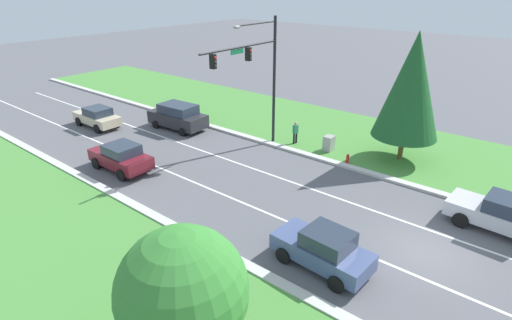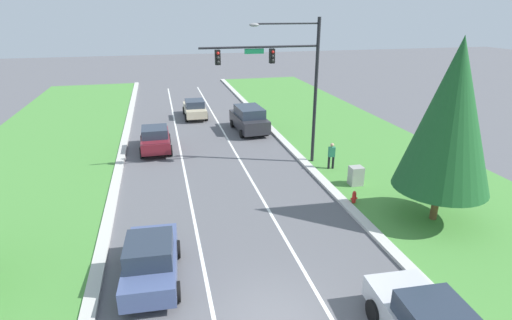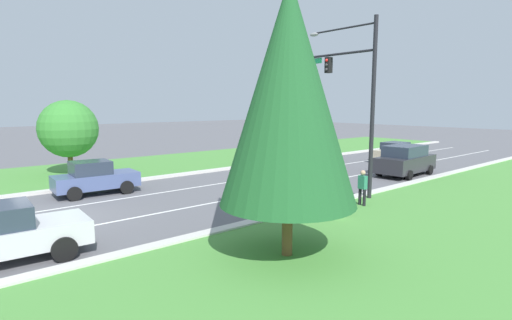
{
  "view_description": "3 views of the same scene",
  "coord_description": "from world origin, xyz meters",
  "px_view_note": "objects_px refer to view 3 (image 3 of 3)",
  "views": [
    {
      "loc": [
        -15.66,
        -3.14,
        10.83
      ],
      "look_at": [
        1.64,
        10.76,
        0.75
      ],
      "focal_mm": 28.0,
      "sensor_mm": 36.0,
      "label": 1
    },
    {
      "loc": [
        -2.86,
        -9.35,
        9.12
      ],
      "look_at": [
        1.97,
        10.49,
        1.37
      ],
      "focal_mm": 28.0,
      "sensor_mm": 36.0,
      "label": 2
    },
    {
      "loc": [
        17.13,
        -3.77,
        4.6
      ],
      "look_at": [
        0.72,
        10.21,
        1.61
      ],
      "focal_mm": 28.0,
      "sensor_mm": 36.0,
      "label": 3
    }
  ],
  "objects_px": {
    "traffic_signal_mast": "(342,83)",
    "oak_near_left_tree": "(68,129)",
    "slate_blue_sedan": "(95,178)",
    "pedestrian": "(362,187)",
    "charcoal_suv": "(405,160)",
    "burgundy_sedan": "(293,155)",
    "conifer_near_right_tree": "(289,94)",
    "fire_hydrant": "(279,214)",
    "champagne_sedan": "(396,152)",
    "utility_cabinet": "(333,205)"
  },
  "relations": [
    {
      "from": "slate_blue_sedan",
      "to": "pedestrian",
      "type": "distance_m",
      "value": 13.37
    },
    {
      "from": "charcoal_suv",
      "to": "conifer_near_right_tree",
      "type": "bearing_deg",
      "value": -75.62
    },
    {
      "from": "slate_blue_sedan",
      "to": "oak_near_left_tree",
      "type": "xyz_separation_m",
      "value": [
        -6.69,
        0.7,
        2.18
      ]
    },
    {
      "from": "charcoal_suv",
      "to": "oak_near_left_tree",
      "type": "bearing_deg",
      "value": -133.64
    },
    {
      "from": "fire_hydrant",
      "to": "utility_cabinet",
      "type": "bearing_deg",
      "value": 61.36
    },
    {
      "from": "pedestrian",
      "to": "conifer_near_right_tree",
      "type": "distance_m",
      "value": 8.19
    },
    {
      "from": "conifer_near_right_tree",
      "to": "oak_near_left_tree",
      "type": "distance_m",
      "value": 19.34
    },
    {
      "from": "utility_cabinet",
      "to": "fire_hydrant",
      "type": "height_order",
      "value": "utility_cabinet"
    },
    {
      "from": "slate_blue_sedan",
      "to": "fire_hydrant",
      "type": "relative_size",
      "value": 6.0
    },
    {
      "from": "traffic_signal_mast",
      "to": "utility_cabinet",
      "type": "bearing_deg",
      "value": -54.83
    },
    {
      "from": "traffic_signal_mast",
      "to": "charcoal_suv",
      "type": "height_order",
      "value": "traffic_signal_mast"
    },
    {
      "from": "charcoal_suv",
      "to": "champagne_sedan",
      "type": "relative_size",
      "value": 1.12
    },
    {
      "from": "slate_blue_sedan",
      "to": "traffic_signal_mast",
      "type": "bearing_deg",
      "value": 54.23
    },
    {
      "from": "utility_cabinet",
      "to": "oak_near_left_tree",
      "type": "height_order",
      "value": "oak_near_left_tree"
    },
    {
      "from": "slate_blue_sedan",
      "to": "utility_cabinet",
      "type": "relative_size",
      "value": 3.76
    },
    {
      "from": "slate_blue_sedan",
      "to": "fire_hydrant",
      "type": "distance_m",
      "value": 10.48
    },
    {
      "from": "traffic_signal_mast",
      "to": "pedestrian",
      "type": "height_order",
      "value": "traffic_signal_mast"
    },
    {
      "from": "pedestrian",
      "to": "utility_cabinet",
      "type": "bearing_deg",
      "value": 105.4
    },
    {
      "from": "charcoal_suv",
      "to": "conifer_near_right_tree",
      "type": "distance_m",
      "value": 17.15
    },
    {
      "from": "charcoal_suv",
      "to": "oak_near_left_tree",
      "type": "height_order",
      "value": "oak_near_left_tree"
    },
    {
      "from": "charcoal_suv",
      "to": "burgundy_sedan",
      "type": "relative_size",
      "value": 1.14
    },
    {
      "from": "slate_blue_sedan",
      "to": "oak_near_left_tree",
      "type": "relative_size",
      "value": 0.86
    },
    {
      "from": "traffic_signal_mast",
      "to": "utility_cabinet",
      "type": "distance_m",
      "value": 7.11
    },
    {
      "from": "champagne_sedan",
      "to": "conifer_near_right_tree",
      "type": "relative_size",
      "value": 0.54
    },
    {
      "from": "utility_cabinet",
      "to": "pedestrian",
      "type": "height_order",
      "value": "pedestrian"
    },
    {
      "from": "burgundy_sedan",
      "to": "utility_cabinet",
      "type": "height_order",
      "value": "burgundy_sedan"
    },
    {
      "from": "charcoal_suv",
      "to": "oak_near_left_tree",
      "type": "relative_size",
      "value": 1.0
    },
    {
      "from": "champagne_sedan",
      "to": "conifer_near_right_tree",
      "type": "xyz_separation_m",
      "value": [
        8.83,
        -21.26,
        4.1
      ]
    },
    {
      "from": "utility_cabinet",
      "to": "conifer_near_right_tree",
      "type": "bearing_deg",
      "value": -68.31
    },
    {
      "from": "slate_blue_sedan",
      "to": "fire_hydrant",
      "type": "bearing_deg",
      "value": 24.82
    },
    {
      "from": "traffic_signal_mast",
      "to": "champagne_sedan",
      "type": "xyz_separation_m",
      "value": [
        -4.28,
        12.92,
        -4.89
      ]
    },
    {
      "from": "champagne_sedan",
      "to": "oak_near_left_tree",
      "type": "height_order",
      "value": "oak_near_left_tree"
    },
    {
      "from": "charcoal_suv",
      "to": "slate_blue_sedan",
      "type": "bearing_deg",
      "value": -116.58
    },
    {
      "from": "utility_cabinet",
      "to": "fire_hydrant",
      "type": "xyz_separation_m",
      "value": [
        -1.08,
        -1.98,
        -0.22
      ]
    },
    {
      "from": "utility_cabinet",
      "to": "pedestrian",
      "type": "bearing_deg",
      "value": 97.96
    },
    {
      "from": "slate_blue_sedan",
      "to": "burgundy_sedan",
      "type": "distance_m",
      "value": 14.36
    },
    {
      "from": "traffic_signal_mast",
      "to": "pedestrian",
      "type": "distance_m",
      "value": 5.58
    },
    {
      "from": "traffic_signal_mast",
      "to": "slate_blue_sedan",
      "type": "bearing_deg",
      "value": -129.2
    },
    {
      "from": "charcoal_suv",
      "to": "pedestrian",
      "type": "bearing_deg",
      "value": -74.99
    },
    {
      "from": "pedestrian",
      "to": "oak_near_left_tree",
      "type": "xyz_separation_m",
      "value": [
        -17.16,
        -7.62,
        2.12
      ]
    },
    {
      "from": "fire_hydrant",
      "to": "pedestrian",
      "type": "bearing_deg",
      "value": 80.78
    },
    {
      "from": "traffic_signal_mast",
      "to": "conifer_near_right_tree",
      "type": "relative_size",
      "value": 1.06
    },
    {
      "from": "fire_hydrant",
      "to": "oak_near_left_tree",
      "type": "bearing_deg",
      "value": -169.24
    },
    {
      "from": "slate_blue_sedan",
      "to": "utility_cabinet",
      "type": "distance_m",
      "value": 12.28
    },
    {
      "from": "traffic_signal_mast",
      "to": "burgundy_sedan",
      "type": "bearing_deg",
      "value": 149.58
    },
    {
      "from": "conifer_near_right_tree",
      "to": "oak_near_left_tree",
      "type": "bearing_deg",
      "value": -177.7
    },
    {
      "from": "burgundy_sedan",
      "to": "conifer_near_right_tree",
      "type": "relative_size",
      "value": 0.52
    },
    {
      "from": "traffic_signal_mast",
      "to": "oak_near_left_tree",
      "type": "height_order",
      "value": "traffic_signal_mast"
    },
    {
      "from": "charcoal_suv",
      "to": "champagne_sedan",
      "type": "bearing_deg",
      "value": 121.77
    },
    {
      "from": "charcoal_suv",
      "to": "burgundy_sedan",
      "type": "height_order",
      "value": "charcoal_suv"
    }
  ]
}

